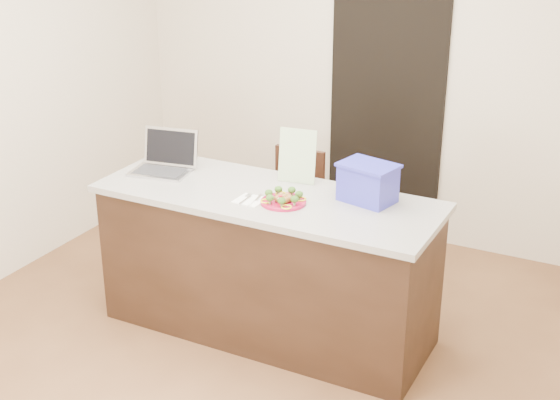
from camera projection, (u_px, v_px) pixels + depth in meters
The scene contains 16 objects.
ground at pixel (249, 348), 4.72m from camera, with size 4.00×4.00×0.00m, color brown.
room_shell at pixel (244, 87), 4.11m from camera, with size 4.00×4.00×4.00m.
doorway at pixel (386, 111), 5.93m from camera, with size 0.90×0.02×2.00m, color black.
island at pixel (268, 264), 4.75m from camera, with size 2.06×0.76×0.92m.
plate at pixel (283, 202), 4.45m from camera, with size 0.26×0.26×0.02m.
meatballs at pixel (284, 197), 4.44m from camera, with size 0.11×0.10×0.04m.
broccoli at pixel (283, 195), 4.43m from camera, with size 0.22×0.22×0.04m.
pepper_rings at pixel (283, 200), 4.44m from camera, with size 0.23×0.23×0.01m.
napkin at pixel (250, 200), 4.48m from camera, with size 0.16×0.16×0.01m, color white.
fork at pixel (248, 198), 4.50m from camera, with size 0.03×0.16×0.00m.
knife at pixel (253, 201), 4.46m from camera, with size 0.03×0.18×0.01m.
yogurt_bottle at pixel (280, 202), 4.39m from camera, with size 0.03×0.03×0.07m.
laptop at pixel (165, 160), 4.93m from camera, with size 0.40×0.34×0.26m.
leaflet at pixel (297, 156), 4.70m from camera, with size 0.23×0.00×0.33m, color white.
blue_box at pixel (368, 182), 4.44m from camera, with size 0.36×0.29×0.23m.
chair at pixel (294, 201), 5.60m from camera, with size 0.38×0.38×0.86m.
Camera 1 is at (2.02, -3.49, 2.63)m, focal length 50.00 mm.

